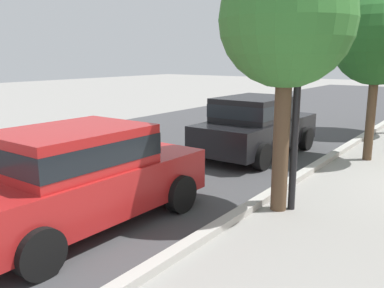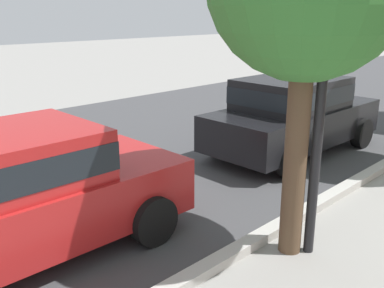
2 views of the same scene
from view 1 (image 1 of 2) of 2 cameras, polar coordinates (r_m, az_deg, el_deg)
street_surface at (r=12.52m, az=-3.05°, el=0.13°), size 60.00×9.00×0.01m
curb_stone at (r=10.35m, az=17.30°, el=-2.63°), size 60.00×0.20×0.12m
street_tree_near_bench at (r=6.89m, az=13.03°, el=16.25°), size 2.15×2.15×4.23m
street_tree_down_street at (r=11.15m, az=24.40°, el=12.90°), size 2.16×2.16×4.05m
parked_car_red at (r=6.45m, az=-15.41°, el=-4.07°), size 4.13×1.99×1.56m
parked_car_black at (r=11.01m, az=8.91°, el=2.78°), size 4.13×1.99×1.56m
lamp_post at (r=6.93m, az=14.65°, el=11.40°), size 0.32×0.32×3.90m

